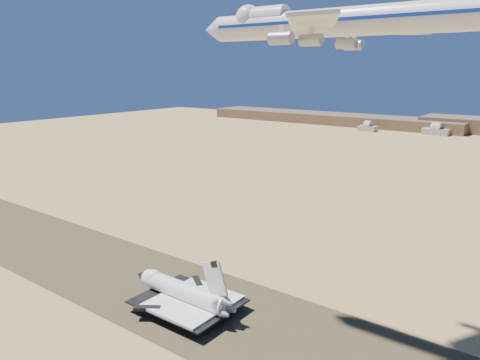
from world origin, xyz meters
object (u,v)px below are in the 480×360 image
Objects in this scene: shuttle at (183,293)px; carrier_747 at (329,23)px; chase_jet_c at (447,30)px; crew_b at (192,324)px; crew_a at (180,326)px; crew_c at (183,330)px.

carrier_747 is at bearing 13.05° from shuttle.
chase_jet_c is (15.13, 53.24, 0.61)m from carrier_747.
crew_b is at bearing -154.03° from carrier_747.
crew_a is at bearing -126.78° from chase_jet_c.
crew_a is 126.59m from chase_jet_c.
crew_c is (-34.15, -21.06, -88.77)m from carrier_747.
crew_c is at bearing -125.28° from chase_jet_c.
chase_jet_c is at bearing -87.73° from crew_c.
crew_c is (10.12, -10.57, -4.74)m from shuttle.
shuttle is at bearing 15.42° from crew_a.
crew_c is 0.13× the size of chase_jet_c.
crew_c is at bearing -135.26° from crew_a.
crew_c is at bearing -46.52° from shuttle.
shuttle is 3.08× the size of chase_jet_c.
carrier_747 is 51.64× the size of crew_c.
chase_jet_c reaches higher than shuttle.
shuttle is 0.48× the size of carrier_747.
crew_b is 123.85m from chase_jet_c.
carrier_747 reaches higher than chase_jet_c.
crew_b reaches higher than crew_c.
crew_a is at bearing -151.54° from carrier_747.
shuttle is 12.97m from crew_b.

